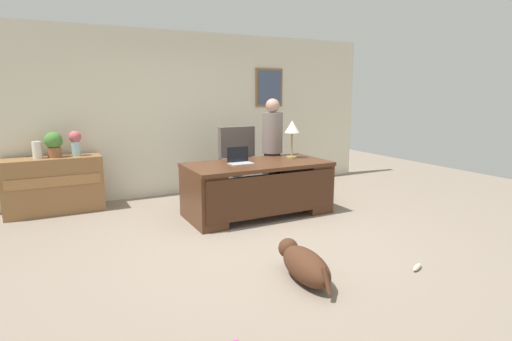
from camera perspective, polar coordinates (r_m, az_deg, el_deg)
name	(u,v)px	position (r m, az deg, el deg)	size (l,w,h in m)	color
ground_plane	(260,236)	(5.00, 0.57, -9.15)	(12.00, 12.00, 0.00)	gray
back_wall	(189,114)	(7.11, -9.31, 7.84)	(7.00, 0.16, 2.70)	beige
desk	(258,186)	(5.73, 0.35, -2.24)	(2.00, 0.97, 0.75)	#4C2B19
credenza	(54,185)	(6.53, -26.39, -1.84)	(1.31, 0.50, 0.81)	olive
armchair	(241,168)	(6.54, -2.11, 0.30)	(0.60, 0.59, 1.17)	#564C47
person_standing	(272,149)	(6.42, 2.29, 3.00)	(0.32, 0.32, 1.62)	#262323
dog_lying	(304,264)	(3.88, 6.71, -12.87)	(0.37, 0.90, 0.30)	#472819
laptop	(240,160)	(5.61, -2.30, 1.55)	(0.32, 0.22, 0.22)	#B2B5BA
desk_lamp	(292,129)	(6.08, 5.07, 5.81)	(0.22, 0.22, 0.56)	#9E8447
vase_with_flowers	(75,141)	(6.44, -23.95, 3.77)	(0.17, 0.17, 0.36)	#9EC8D6
vase_empty	(37,150)	(6.45, -28.29, 2.55)	(0.13, 0.13, 0.24)	silver
potted_plant	(54,143)	(6.44, -26.45, 3.43)	(0.24, 0.24, 0.36)	brown
dog_toy_bone	(417,267)	(4.41, 21.62, -12.46)	(0.19, 0.05, 0.05)	beige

